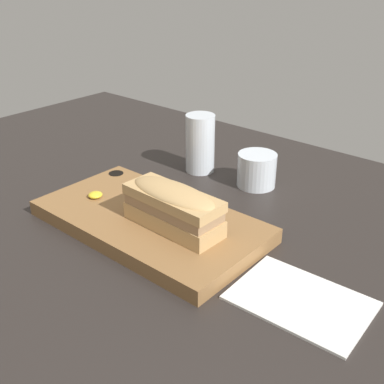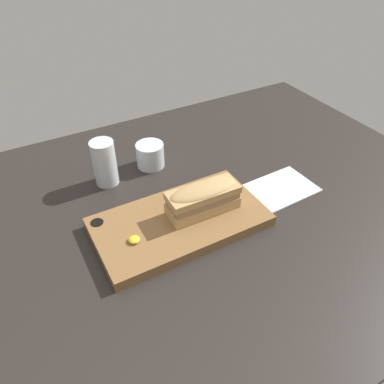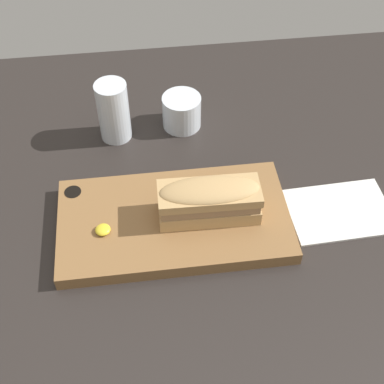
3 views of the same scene
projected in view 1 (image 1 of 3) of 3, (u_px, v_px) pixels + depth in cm
name	position (u px, v px, depth cm)	size (l,w,h in cm)	color
dining_table	(164.00, 225.00, 85.63)	(153.37, 101.66, 2.00)	#282321
serving_board	(148.00, 220.00, 82.56)	(39.42, 21.23, 2.69)	olive
sandwich	(173.00, 205.00, 76.18)	(17.05, 6.95, 7.31)	tan
mustard_dollop	(95.00, 195.00, 87.13)	(2.55, 2.55, 1.02)	yellow
water_glass	(200.00, 147.00, 102.36)	(6.19, 6.19, 12.47)	silver
wine_glass	(257.00, 171.00, 96.62)	(7.83, 7.83, 6.81)	silver
napkin	(300.00, 301.00, 65.11)	(18.45, 13.31, 0.40)	white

